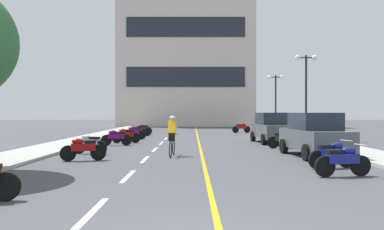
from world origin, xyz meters
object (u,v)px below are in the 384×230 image
object	(u,v)px
motorcycle_6	(117,137)
motorcycle_10	(141,130)
motorcycle_5	(285,139)
motorcycle_2	(333,154)
motorcycle_3	(83,148)
street_lamp_far	(276,90)
parked_car_mid	(272,128)
parked_car_near	(315,135)
motorcycle_12	(242,128)
street_lamp_mid	(307,78)
cyclist_rider	(173,135)
motorcycle_8	(134,132)
motorcycle_1	(344,160)
motorcycle_11	(143,129)
motorcycle_9	(136,131)
motorcycle_7	(126,135)
motorcycle_4	(90,143)

from	to	relation	value
motorcycle_6	motorcycle_10	size ratio (longest dim) A/B	1.04
motorcycle_5	motorcycle_10	xyz separation A→B (m)	(-8.70, 10.82, 0.00)
motorcycle_2	motorcycle_6	size ratio (longest dim) A/B	0.98
motorcycle_3	street_lamp_far	bearing A→B (deg)	59.05
parked_car_mid	motorcycle_10	xyz separation A→B (m)	(-8.80, 7.26, -0.44)
parked_car_near	motorcycle_12	xyz separation A→B (m)	(-0.63, 18.84, -0.44)
motorcycle_2	motorcycle_5	world-z (taller)	same
street_lamp_far	motorcycle_12	size ratio (longest dim) A/B	2.93
street_lamp_mid	motorcycle_5	xyz separation A→B (m)	(-2.69, -5.46, -3.59)
street_lamp_mid	parked_car_mid	size ratio (longest dim) A/B	1.27
motorcycle_10	cyclist_rider	size ratio (longest dim) A/B	0.93
motorcycle_8	parked_car_near	bearing A→B (deg)	-49.30
street_lamp_mid	parked_car_mid	bearing A→B (deg)	-143.72
motorcycle_10	cyclist_rider	bearing A→B (deg)	-77.45
street_lamp_far	motorcycle_6	bearing A→B (deg)	-133.25
parked_car_mid	motorcycle_1	size ratio (longest dim) A/B	2.54
street_lamp_mid	motorcycle_2	world-z (taller)	street_lamp_mid
motorcycle_2	motorcycle_12	xyz separation A→B (m)	(-0.15, 22.20, 0.00)
parked_car_near	motorcycle_2	distance (m)	3.42
motorcycle_1	motorcycle_11	world-z (taller)	same
motorcycle_1	motorcycle_9	world-z (taller)	same
street_lamp_far	motorcycle_11	distance (m)	11.90
motorcycle_5	cyclist_rider	xyz separation A→B (m)	(-5.53, -3.42, 0.41)
parked_car_mid	motorcycle_3	xyz separation A→B (m)	(-8.92, -8.62, -0.44)
parked_car_mid	motorcycle_8	distance (m)	9.39
motorcycle_7	motorcycle_8	world-z (taller)	same
motorcycle_5	cyclist_rider	world-z (taller)	cyclist_rider
motorcycle_1	motorcycle_5	bearing A→B (deg)	87.48
street_lamp_far	parked_car_mid	size ratio (longest dim) A/B	1.15
motorcycle_1	motorcycle_11	bearing A→B (deg)	111.56
motorcycle_7	motorcycle_11	bearing A→B (deg)	91.34
street_lamp_mid	motorcycle_8	bearing A→B (deg)	172.93
street_lamp_far	motorcycle_1	xyz separation A→B (m)	(-2.91, -22.53, -3.28)
motorcycle_5	motorcycle_11	world-z (taller)	same
motorcycle_6	motorcycle_3	bearing A→B (deg)	-89.44
motorcycle_5	motorcycle_9	bearing A→B (deg)	135.00
motorcycle_2	motorcycle_5	xyz separation A→B (m)	(0.10, 7.01, 0.00)
motorcycle_1	motorcycle_6	xyz separation A→B (m)	(-8.50, 10.40, 0.00)
motorcycle_4	motorcycle_5	world-z (taller)	same
motorcycle_9	motorcycle_12	bearing A→B (deg)	36.41
motorcycle_4	parked_car_near	bearing A→B (deg)	-5.48
parked_car_mid	motorcycle_9	distance (m)	10.41
parked_car_near	motorcycle_5	world-z (taller)	parked_car_near
motorcycle_6	street_lamp_mid	bearing A→B (deg)	17.89
parked_car_mid	motorcycle_9	size ratio (longest dim) A/B	2.54
motorcycle_1	motorcycle_5	size ratio (longest dim) A/B	1.00
street_lamp_far	motorcycle_8	xyz separation A→B (m)	(-11.19, -6.98, -3.28)
motorcycle_3	motorcycle_10	bearing A→B (deg)	89.58
motorcycle_6	motorcycle_8	size ratio (longest dim) A/B	1.03
motorcycle_10	motorcycle_12	distance (m)	9.51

